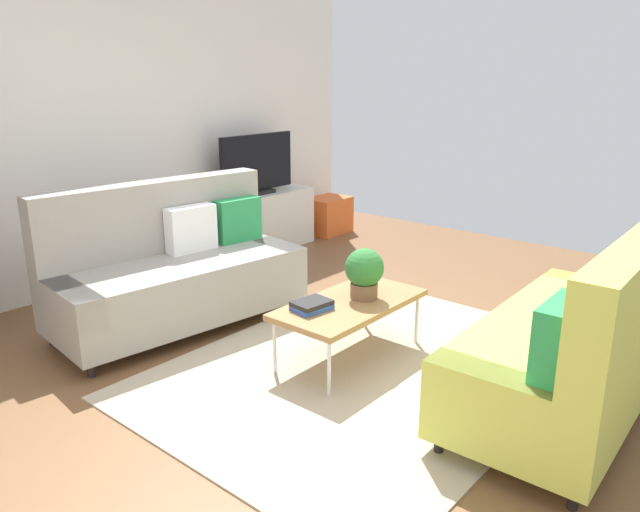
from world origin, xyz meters
The scene contains 15 objects.
ground_plane centered at (0.00, 0.00, 0.00)m, with size 7.68×7.68×0.00m, color brown.
wall_far centered at (0.00, 2.80, 1.45)m, with size 6.40×0.12×2.90m, color white.
area_rug centered at (0.04, -0.16, 0.01)m, with size 2.90×2.20×0.01m, color tan.
couch_beige centered at (-0.28, 1.46, 0.45)m, with size 1.99×1.06×1.10m.
couch_green centered at (0.38, -1.38, 0.44)m, with size 1.92×0.89×1.10m.
coffee_table centered at (0.09, 0.04, 0.39)m, with size 1.10×0.56×0.42m.
tv_console centered at (1.57, 2.46, 0.32)m, with size 1.40×0.44×0.64m, color silver.
tv centered at (1.57, 2.44, 0.95)m, with size 1.00×0.20×0.64m.
storage_trunk centered at (2.67, 2.36, 0.22)m, with size 0.52×0.40×0.44m, color orange.
potted_plant centered at (0.21, 0.01, 0.61)m, with size 0.27×0.27×0.35m.
table_book_0 centered at (-0.19, 0.13, 0.44)m, with size 0.24×0.18×0.03m, color #3359B2.
table_book_1 centered at (-0.19, 0.13, 0.47)m, with size 0.24×0.18×0.03m, color #262626.
vase_0 centered at (0.99, 2.51, 0.74)m, with size 0.11×0.11×0.19m, color #4C72B2.
vase_1 centered at (1.16, 2.51, 0.72)m, with size 0.13×0.13×0.15m, color #B24C4C.
bottle_0 centered at (1.35, 2.42, 0.76)m, with size 0.05×0.05×0.24m, color orange.
Camera 1 is at (-3.00, -2.31, 1.91)m, focal length 34.39 mm.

